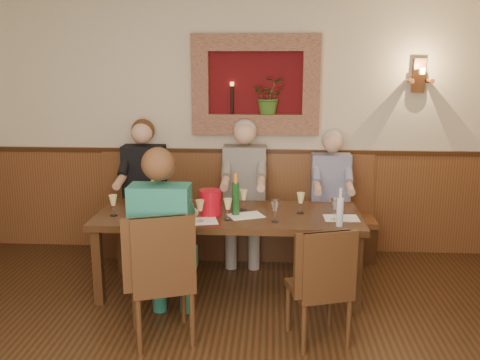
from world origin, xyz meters
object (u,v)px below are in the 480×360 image
at_px(person_bench_left, 143,201).
at_px(water_bottle, 340,211).
at_px(dining_table, 229,221).
at_px(person_chair_front, 164,256).
at_px(bench, 236,225).
at_px(wine_bottle_green_a, 236,198).
at_px(chair_near_left, 162,303).
at_px(person_bench_mid, 244,202).
at_px(person_bench_right, 330,208).
at_px(chair_near_right, 319,308).
at_px(wine_bottle_green_b, 158,194).
at_px(spittoon_bucket, 210,202).

bearing_deg(person_bench_left, water_bottle, -30.56).
xyz_separation_m(dining_table, person_chair_front, (-0.44, -0.78, -0.05)).
bearing_deg(person_chair_front, bench, 75.54).
bearing_deg(wine_bottle_green_a, bench, 93.88).
relative_size(person_bench_left, person_chair_front, 1.00).
height_order(chair_near_left, person_chair_front, person_chair_front).
xyz_separation_m(person_bench_mid, person_chair_front, (-0.54, -1.61, -0.00)).
distance_m(bench, wine_bottle_green_a, 1.15).
distance_m(bench, person_chair_front, 1.80).
relative_size(person_bench_mid, person_bench_right, 1.07).
distance_m(person_bench_left, wine_bottle_green_a, 1.41).
relative_size(chair_near_right, person_chair_front, 0.62).
bearing_deg(bench, person_chair_front, -104.46).
distance_m(dining_table, chair_near_left, 1.09).
distance_m(person_bench_left, wine_bottle_green_b, 0.87).
bearing_deg(person_bench_left, wine_bottle_green_a, -39.75).
distance_m(person_bench_mid, wine_bottle_green_a, 0.93).
relative_size(chair_near_right, person_bench_right, 0.67).
bearing_deg(person_bench_right, chair_near_right, -98.39).
relative_size(wine_bottle_green_a, wine_bottle_green_b, 1.06).
height_order(person_bench_left, person_chair_front, person_chair_front).
distance_m(chair_near_right, water_bottle, 0.85).
height_order(spittoon_bucket, wine_bottle_green_b, wine_bottle_green_b).
bearing_deg(water_bottle, chair_near_left, -156.44).
relative_size(chair_near_left, person_chair_front, 0.69).
xyz_separation_m(dining_table, water_bottle, (0.96, -0.32, 0.20)).
xyz_separation_m(dining_table, wine_bottle_green_a, (0.07, -0.05, 0.23)).
bearing_deg(bench, chair_near_right, -67.42).
bearing_deg(chair_near_right, person_bench_left, 118.14).
bearing_deg(water_bottle, person_bench_left, 149.44).
height_order(person_bench_right, wine_bottle_green_b, person_bench_right).
bearing_deg(person_bench_mid, spittoon_bucket, -106.24).
height_order(chair_near_right, person_bench_right, person_bench_right).
height_order(chair_near_right, wine_bottle_green_b, wine_bottle_green_b).
xyz_separation_m(chair_near_right, wine_bottle_green_a, (-0.69, 0.84, 0.64)).
height_order(bench, person_bench_left, person_bench_left).
bearing_deg(person_bench_right, wine_bottle_green_a, -136.89).
xyz_separation_m(person_bench_mid, wine_bottle_green_a, (-0.03, -0.88, 0.28)).
xyz_separation_m(person_bench_left, wine_bottle_green_a, (1.06, -0.88, 0.28)).
bearing_deg(water_bottle, wine_bottle_green_a, 163.06).
bearing_deg(person_bench_mid, person_bench_right, 0.20).
bearing_deg(chair_near_left, person_bench_mid, 54.22).
bearing_deg(person_chair_front, chair_near_left, -87.44).
bearing_deg(dining_table, spittoon_bucket, -162.75).
relative_size(person_chair_front, spittoon_bucket, 6.63).
height_order(dining_table, person_bench_mid, person_bench_mid).
bearing_deg(person_bench_right, person_bench_left, -179.91).
xyz_separation_m(wine_bottle_green_a, wine_bottle_green_b, (-0.73, 0.13, -0.01)).
bearing_deg(wine_bottle_green_a, water_bottle, -16.94).
bearing_deg(dining_table, wine_bottle_green_b, 173.22).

